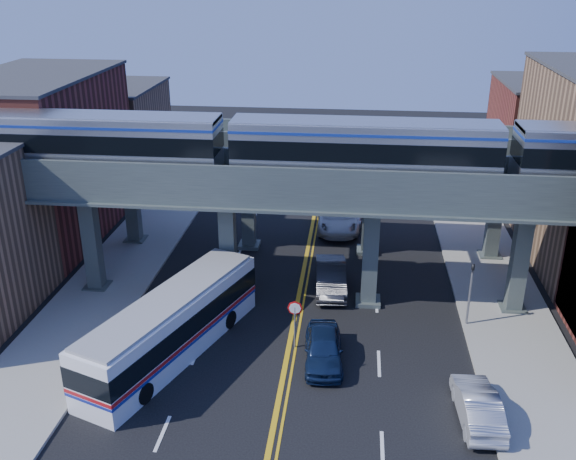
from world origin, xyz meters
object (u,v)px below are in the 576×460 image
Objects in this scene: transit_bus at (172,326)px; car_lane_a at (323,348)px; car_lane_c at (337,217)px; car_lane_d at (348,212)px; stop_sign at (295,317)px; car_parked_curb at (478,405)px; transit_train at (364,148)px; traffic_signal at (471,288)px; car_lane_b at (331,277)px.

car_lane_a is at bearing -68.99° from transit_bus.
car_lane_c reaches higher than car_lane_d.
transit_bus is 20.07m from car_lane_d.
stop_sign reaches higher than car_parked_curb.
car_lane_c is at bearing 98.12° from transit_train.
car_lane_c is 1.10× the size of car_lane_d.
car_parked_curb is at bearing -77.24° from car_lane_c.
traffic_signal is 0.34× the size of transit_bus.
transit_train is 13.25m from transit_bus.
traffic_signal is 0.92× the size of car_parked_curb.
car_parked_curb is at bearing -63.31° from car_lane_b.
car_lane_c reaches higher than car_parked_curb.
stop_sign is 9.41m from traffic_signal.
transit_train is 16.27× the size of stop_sign.
transit_bus is 10.60m from car_lane_b.
traffic_signal reaches higher than car_parked_curb.
car_lane_a is 0.73× the size of car_lane_c.
transit_train reaches higher than car_parked_curb.
car_lane_c is at bearing 119.56° from traffic_signal.
car_lane_b is at bearing 85.86° from car_lane_a.
transit_bus is 1.93× the size of car_lane_c.
car_lane_b is at bearing 155.56° from traffic_signal.
car_lane_c is 1.39× the size of car_parked_curb.
traffic_signal is at bearing -18.95° from transit_train.
traffic_signal is 15.07m from car_lane_c.
car_parked_curb is at bearing -68.84° from car_lane_d.
car_lane_d is at bearing 83.30° from car_lane_a.
car_lane_c is at bearing 85.50° from car_lane_b.
car_lane_a is at bearing -31.22° from car_parked_curb.
car_lane_a is 0.80× the size of car_lane_d.
transit_train is 13.86m from car_lane_c.
stop_sign is 0.53× the size of car_lane_b.
car_lane_b is 9.68m from car_lane_c.
car_lane_b is at bearing -61.97° from car_parked_curb.
transit_train reaches higher than transit_bus.
stop_sign is 17.31m from car_lane_d.
transit_bus is 14.58m from car_parked_curb.
traffic_signal is at bearing 25.04° from car_lane_a.
car_lane_c reaches higher than car_lane_b.
traffic_signal is 15.66m from car_lane_d.
car_lane_d is at bearing 47.80° from car_lane_c.
transit_train is 9.62× the size of car_parked_curb.
car_lane_a is 7.50m from car_lane_b.
car_parked_curb is at bearing -32.19° from car_lane_a.
car_lane_a is (-1.58, -6.13, -8.32)m from transit_train.
transit_train is at bearing -80.35° from car_lane_d.
stop_sign is 0.59× the size of car_parked_curb.
car_lane_c is at bearing 84.66° from stop_sign.
transit_train is 9.39m from stop_sign.
car_lane_c is 1.35m from car_lane_d.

